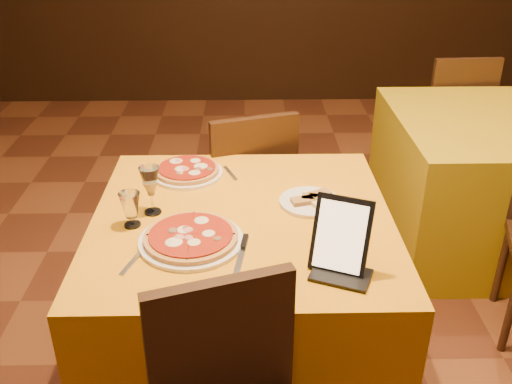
{
  "coord_description": "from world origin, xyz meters",
  "views": [
    {
      "loc": [
        0.0,
        -1.84,
        1.81
      ],
      "look_at": [
        0.04,
        -0.05,
        0.86
      ],
      "focal_mm": 40.0,
      "sensor_mm": 36.0,
      "label": 1
    }
  ],
  "objects_px": {
    "chair_main_far": "(243,189)",
    "side_table": "(489,182)",
    "chair_side_far": "(446,118)",
    "pizza_far": "(187,171)",
    "main_table": "(243,297)",
    "tablet": "(341,235)",
    "pizza_near": "(191,239)",
    "wine_glass": "(151,190)",
    "water_glass": "(131,210)"
  },
  "relations": [
    {
      "from": "chair_main_far",
      "to": "side_table",
      "type": "bearing_deg",
      "value": 171.09
    },
    {
      "from": "chair_side_far",
      "to": "pizza_far",
      "type": "height_order",
      "value": "chair_side_far"
    },
    {
      "from": "side_table",
      "to": "chair_side_far",
      "type": "height_order",
      "value": "chair_side_far"
    },
    {
      "from": "main_table",
      "to": "pizza_far",
      "type": "height_order",
      "value": "pizza_far"
    },
    {
      "from": "tablet",
      "to": "chair_main_far",
      "type": "bearing_deg",
      "value": 128.17
    },
    {
      "from": "pizza_near",
      "to": "wine_glass",
      "type": "xyz_separation_m",
      "value": [
        -0.16,
        0.21,
        0.08
      ]
    },
    {
      "from": "side_table",
      "to": "wine_glass",
      "type": "relative_size",
      "value": 5.79
    },
    {
      "from": "side_table",
      "to": "water_glass",
      "type": "height_order",
      "value": "water_glass"
    },
    {
      "from": "chair_side_far",
      "to": "water_glass",
      "type": "height_order",
      "value": "chair_side_far"
    },
    {
      "from": "side_table",
      "to": "wine_glass",
      "type": "distance_m",
      "value": 2.01
    },
    {
      "from": "pizza_near",
      "to": "tablet",
      "type": "relative_size",
      "value": 1.46
    },
    {
      "from": "wine_glass",
      "to": "water_glass",
      "type": "relative_size",
      "value": 1.46
    },
    {
      "from": "main_table",
      "to": "chair_main_far",
      "type": "xyz_separation_m",
      "value": [
        0.0,
        0.78,
        0.08
      ]
    },
    {
      "from": "chair_side_far",
      "to": "pizza_far",
      "type": "xyz_separation_m",
      "value": [
        -1.6,
        -1.43,
        0.31
      ]
    },
    {
      "from": "chair_side_far",
      "to": "pizza_near",
      "type": "bearing_deg",
      "value": 48.61
    },
    {
      "from": "pizza_far",
      "to": "water_glass",
      "type": "height_order",
      "value": "water_glass"
    },
    {
      "from": "main_table",
      "to": "side_table",
      "type": "bearing_deg",
      "value": 35.79
    },
    {
      "from": "wine_glass",
      "to": "main_table",
      "type": "bearing_deg",
      "value": -5.45
    },
    {
      "from": "side_table",
      "to": "pizza_near",
      "type": "distance_m",
      "value": 1.97
    },
    {
      "from": "pizza_near",
      "to": "water_glass",
      "type": "xyz_separation_m",
      "value": [
        -0.22,
        0.12,
        0.05
      ]
    },
    {
      "from": "pizza_far",
      "to": "chair_side_far",
      "type": "bearing_deg",
      "value": 41.75
    },
    {
      "from": "wine_glass",
      "to": "chair_side_far",
      "type": "bearing_deg",
      "value": 45.77
    },
    {
      "from": "chair_main_far",
      "to": "tablet",
      "type": "bearing_deg",
      "value": 87.92
    },
    {
      "from": "chair_side_far",
      "to": "chair_main_far",
      "type": "bearing_deg",
      "value": 33.03
    },
    {
      "from": "side_table",
      "to": "chair_main_far",
      "type": "relative_size",
      "value": 1.21
    },
    {
      "from": "chair_side_far",
      "to": "water_glass",
      "type": "xyz_separation_m",
      "value": [
        -1.76,
        -1.84,
        0.36
      ]
    },
    {
      "from": "side_table",
      "to": "wine_glass",
      "type": "height_order",
      "value": "wine_glass"
    },
    {
      "from": "side_table",
      "to": "wine_glass",
      "type": "bearing_deg",
      "value": -150.69
    },
    {
      "from": "wine_glass",
      "to": "tablet",
      "type": "relative_size",
      "value": 0.78
    },
    {
      "from": "main_table",
      "to": "wine_glass",
      "type": "height_order",
      "value": "wine_glass"
    },
    {
      "from": "wine_glass",
      "to": "water_glass",
      "type": "distance_m",
      "value": 0.11
    },
    {
      "from": "water_glass",
      "to": "pizza_near",
      "type": "bearing_deg",
      "value": -27.98
    },
    {
      "from": "water_glass",
      "to": "tablet",
      "type": "xyz_separation_m",
      "value": [
        0.7,
        -0.27,
        0.06
      ]
    },
    {
      "from": "chair_side_far",
      "to": "wine_glass",
      "type": "distance_m",
      "value": 2.47
    },
    {
      "from": "side_table",
      "to": "pizza_far",
      "type": "xyz_separation_m",
      "value": [
        -1.6,
        -0.64,
        0.39
      ]
    },
    {
      "from": "side_table",
      "to": "chair_main_far",
      "type": "xyz_separation_m",
      "value": [
        -1.37,
        -0.21,
        0.08
      ]
    },
    {
      "from": "wine_glass",
      "to": "water_glass",
      "type": "bearing_deg",
      "value": -123.65
    },
    {
      "from": "pizza_near",
      "to": "pizza_far",
      "type": "xyz_separation_m",
      "value": [
        -0.06,
        0.53,
        0.0
      ]
    },
    {
      "from": "chair_main_far",
      "to": "chair_side_far",
      "type": "relative_size",
      "value": 1.0
    },
    {
      "from": "chair_main_far",
      "to": "main_table",
      "type": "bearing_deg",
      "value": 72.51
    },
    {
      "from": "pizza_near",
      "to": "tablet",
      "type": "xyz_separation_m",
      "value": [
        0.48,
        -0.15,
        0.1
      ]
    },
    {
      "from": "main_table",
      "to": "water_glass",
      "type": "xyz_separation_m",
      "value": [
        -0.39,
        -0.06,
        0.44
      ]
    },
    {
      "from": "tablet",
      "to": "pizza_far",
      "type": "bearing_deg",
      "value": 151.11
    },
    {
      "from": "side_table",
      "to": "chair_main_far",
      "type": "height_order",
      "value": "chair_main_far"
    },
    {
      "from": "pizza_near",
      "to": "pizza_far",
      "type": "relative_size",
      "value": 1.19
    },
    {
      "from": "main_table",
      "to": "side_table",
      "type": "distance_m",
      "value": 1.69
    },
    {
      "from": "wine_glass",
      "to": "tablet",
      "type": "bearing_deg",
      "value": -29.5
    },
    {
      "from": "chair_main_far",
      "to": "tablet",
      "type": "height_order",
      "value": "tablet"
    },
    {
      "from": "chair_main_far",
      "to": "wine_glass",
      "type": "bearing_deg",
      "value": 48.55
    },
    {
      "from": "water_glass",
      "to": "chair_main_far",
      "type": "bearing_deg",
      "value": 64.91
    }
  ]
}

